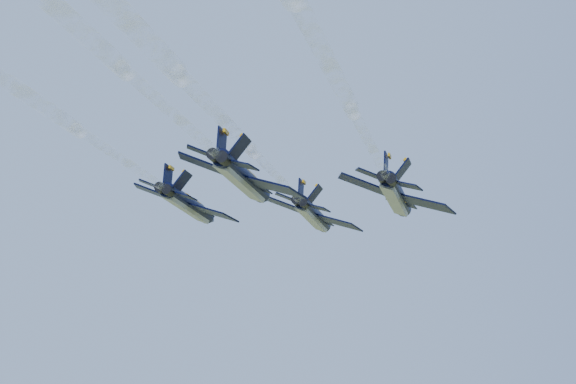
{
  "coord_description": "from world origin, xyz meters",
  "views": [
    {
      "loc": [
        1.84,
        -85.68,
        79.96
      ],
      "look_at": [
        3.68,
        5.73,
        94.55
      ],
      "focal_mm": 55.0,
      "sensor_mm": 36.0,
      "label": 1
    }
  ],
  "objects_px": {
    "jet_lead": "(314,215)",
    "jet_slot": "(244,178)",
    "jet_left": "(189,205)",
    "jet_right": "(397,196)"
  },
  "relations": [
    {
      "from": "jet_lead",
      "to": "jet_slot",
      "type": "distance_m",
      "value": 25.93
    },
    {
      "from": "jet_lead",
      "to": "jet_left",
      "type": "xyz_separation_m",
      "value": [
        -13.86,
        -8.32,
        0.0
      ]
    },
    {
      "from": "jet_lead",
      "to": "jet_left",
      "type": "relative_size",
      "value": 1.0
    },
    {
      "from": "jet_lead",
      "to": "jet_slot",
      "type": "height_order",
      "value": "same"
    },
    {
      "from": "jet_slot",
      "to": "jet_left",
      "type": "bearing_deg",
      "value": 127.29
    },
    {
      "from": "jet_left",
      "to": "jet_right",
      "type": "bearing_deg",
      "value": -0.99
    },
    {
      "from": "jet_left",
      "to": "jet_lead",
      "type": "bearing_deg",
      "value": 47.16
    },
    {
      "from": "jet_left",
      "to": "jet_slot",
      "type": "xyz_separation_m",
      "value": [
        6.37,
        -16.5,
        0.0
      ]
    },
    {
      "from": "jet_lead",
      "to": "jet_right",
      "type": "relative_size",
      "value": 1.0
    },
    {
      "from": "jet_slot",
      "to": "jet_right",
      "type": "bearing_deg",
      "value": 49.45
    }
  ]
}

